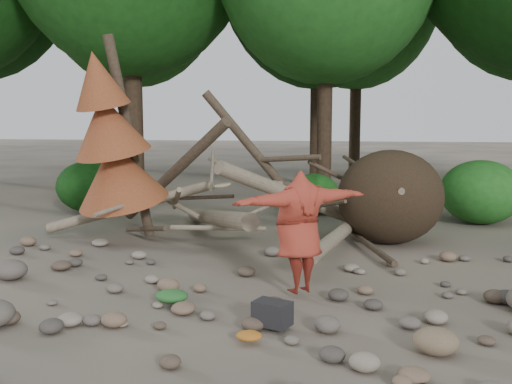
# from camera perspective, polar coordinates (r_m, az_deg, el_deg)

# --- Properties ---
(ground) EXTENTS (120.00, 120.00, 0.00)m
(ground) POSITION_cam_1_polar(r_m,az_deg,el_deg) (8.41, -3.06, -10.79)
(ground) COLOR #514C44
(ground) RESTS_ON ground
(deadfall_pile) EXTENTS (8.55, 5.24, 3.30)m
(deadfall_pile) POSITION_cam_1_polar(r_m,az_deg,el_deg) (12.16, 10.57, -0.65)
(deadfall_pile) COLOR #332619
(deadfall_pile) RESTS_ON ground
(dead_conifer) EXTENTS (2.06, 2.16, 4.35)m
(dead_conifer) POSITION_cam_1_polar(r_m,az_deg,el_deg) (12.18, -14.19, 4.75)
(dead_conifer) COLOR #4C3F30
(dead_conifer) RESTS_ON ground
(bush_left) EXTENTS (1.80, 1.80, 1.44)m
(bush_left) POSITION_cam_1_polar(r_m,az_deg,el_deg) (16.76, -16.35, 0.55)
(bush_left) COLOR #144813
(bush_left) RESTS_ON ground
(bush_mid) EXTENTS (1.40, 1.40, 1.12)m
(bush_mid) POSITION_cam_1_polar(r_m,az_deg,el_deg) (15.77, 5.82, -0.19)
(bush_mid) COLOR #1C5B1A
(bush_mid) RESTS_ON ground
(bush_right) EXTENTS (2.00, 2.00, 1.60)m
(bush_right) POSITION_cam_1_polar(r_m,az_deg,el_deg) (15.27, 21.57, 0.00)
(bush_right) COLOR #256C21
(bush_right) RESTS_ON ground
(frisbee_thrower) EXTENTS (2.30, 1.79, 1.80)m
(frisbee_thrower) POSITION_cam_1_polar(r_m,az_deg,el_deg) (8.34, 4.31, -3.98)
(frisbee_thrower) COLOR #9B3123
(frisbee_thrower) RESTS_ON ground
(backpack) EXTENTS (0.53, 0.44, 0.30)m
(backpack) POSITION_cam_1_polar(r_m,az_deg,el_deg) (7.27, 1.64, -12.47)
(backpack) COLOR black
(backpack) RESTS_ON ground
(cloth_green) EXTENTS (0.47, 0.39, 0.18)m
(cloth_green) POSITION_cam_1_polar(r_m,az_deg,el_deg) (8.25, -8.43, -10.58)
(cloth_green) COLOR #27622A
(cloth_green) RESTS_ON ground
(cloth_orange) EXTENTS (0.31, 0.25, 0.11)m
(cloth_orange) POSITION_cam_1_polar(r_m,az_deg,el_deg) (6.86, -0.69, -14.57)
(cloth_orange) COLOR #AB621D
(cloth_orange) RESTS_ON ground
(boulder_front_right) EXTENTS (0.51, 0.46, 0.30)m
(boulder_front_right) POSITION_cam_1_polar(r_m,az_deg,el_deg) (6.86, 17.56, -14.04)
(boulder_front_right) COLOR #7B674D
(boulder_front_right) RESTS_ON ground
(boulder_mid_left) EXTENTS (0.56, 0.50, 0.33)m
(boulder_mid_left) POSITION_cam_1_polar(r_m,az_deg,el_deg) (10.21, -23.38, -7.15)
(boulder_mid_left) COLOR #605751
(boulder_mid_left) RESTS_ON ground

